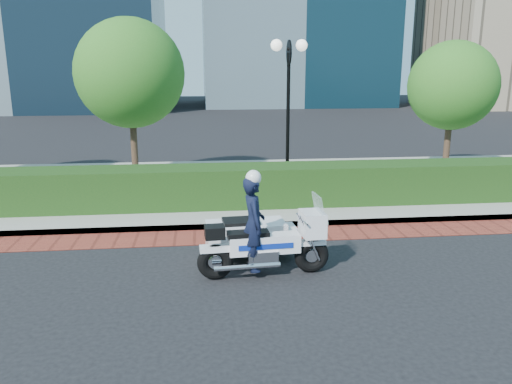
{
  "coord_description": "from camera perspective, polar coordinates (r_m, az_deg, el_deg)",
  "views": [
    {
      "loc": [
        -1.46,
        -8.86,
        3.57
      ],
      "look_at": [
        -0.33,
        1.46,
        1.0
      ],
      "focal_mm": 35.0,
      "sensor_mm": 36.0,
      "label": 1
    }
  ],
  "objects": [
    {
      "name": "hedge_main",
      "position": [
        12.88,
        0.4,
        0.8
      ],
      "size": [
        18.0,
        1.2,
        1.0
      ],
      "primitive_type": "cube",
      "color": "black",
      "rests_on": "sidewalk"
    },
    {
      "name": "lamppost",
      "position": [
        14.29,
        3.72,
        11.42
      ],
      "size": [
        1.02,
        0.7,
        4.21
      ],
      "color": "black",
      "rests_on": "sidewalk"
    },
    {
      "name": "tree_c",
      "position": [
        17.31,
        21.54,
        11.23
      ],
      "size": [
        2.8,
        2.8,
        4.3
      ],
      "color": "#332319",
      "rests_on": "sidewalk"
    },
    {
      "name": "sidewalk",
      "position": [
        15.34,
        -0.65,
        0.73
      ],
      "size": [
        60.0,
        8.0,
        0.15
      ],
      "primitive_type": "cube",
      "color": "gray",
      "rests_on": "ground"
    },
    {
      "name": "ground",
      "position": [
        9.67,
        2.89,
        -7.79
      ],
      "size": [
        120.0,
        120.0,
        0.0
      ],
      "primitive_type": "plane",
      "color": "black",
      "rests_on": "ground"
    },
    {
      "name": "brick_strip",
      "position": [
        11.06,
        1.66,
        -4.91
      ],
      "size": [
        60.0,
        1.0,
        0.01
      ],
      "primitive_type": "cube",
      "color": "maroon",
      "rests_on": "ground"
    },
    {
      "name": "police_motorcycle",
      "position": [
        9.04,
        -0.08,
        -4.89
      ],
      "size": [
        2.37,
        1.68,
        1.92
      ],
      "rotation": [
        0.0,
        0.0,
        0.07
      ],
      "color": "black",
      "rests_on": "ground"
    },
    {
      "name": "tree_b",
      "position": [
        15.5,
        -14.21,
        12.99
      ],
      "size": [
        3.2,
        3.2,
        4.89
      ],
      "color": "#332319",
      "rests_on": "sidewalk"
    }
  ]
}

